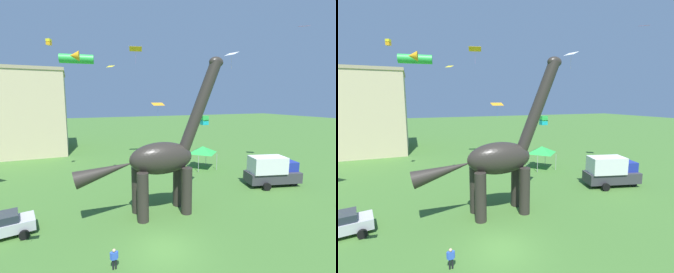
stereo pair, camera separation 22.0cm
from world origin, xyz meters
TOP-DOWN VIEW (x-y plane):
  - ground_plane at (0.00, 0.00)m, footprint 240.00×240.00m
  - dinosaur_sculpture at (1.46, 4.69)m, footprint 11.99×2.54m
  - parked_box_truck at (14.64, 6.31)m, footprint 5.94×3.38m
  - person_vendor_side at (-3.19, -0.63)m, footprint 0.45×0.20m
  - festival_canopy_tent at (11.11, 14.83)m, footprint 3.15×3.15m
  - kite_trailing at (-6.61, 16.43)m, footprint 0.58×0.58m
  - kite_apex at (16.04, 16.03)m, footprint 1.63×1.95m
  - kite_high_right at (3.93, 21.34)m, footprint 1.97×1.63m
  - kite_drifting at (5.69, 17.21)m, footprint 1.55×1.13m
  - kite_mid_left at (-0.87, 13.12)m, footprint 0.90×0.90m
  - kite_near_low at (21.95, 9.92)m, footprint 1.53×1.47m
  - kite_high_left at (-4.23, 9.45)m, footprint 2.81×2.50m
  - kite_mid_right at (10.63, 13.74)m, footprint 0.81×0.81m
  - background_building_block at (-12.83, 35.24)m, footprint 14.70×13.08m

SIDE VIEW (x-z plane):
  - ground_plane at x=0.00m, z-range 0.00..0.00m
  - person_vendor_side at x=-3.19m, z-range 0.13..1.32m
  - parked_box_truck at x=14.64m, z-range 0.05..3.25m
  - festival_canopy_tent at x=11.11m, z-range 1.04..4.04m
  - dinosaur_sculpture at x=1.46m, z-range -1.73..10.80m
  - kite_mid_right at x=10.63m, z-range 5.97..7.09m
  - background_building_block at x=-12.83m, z-range 0.01..14.07m
  - kite_drifting at x=5.69m, z-range 7.54..9.50m
  - kite_mid_left at x=-0.87m, z-range 12.33..12.56m
  - kite_high_left at x=-4.23m, z-range 12.08..12.88m
  - kite_trailing at x=-6.61m, z-range 14.72..15.34m
  - kite_apex at x=16.04m, z-range 14.23..16.41m
  - kite_high_right at x=3.93m, z-range 14.94..17.14m
  - kite_near_low at x=21.95m, z-range 17.81..18.03m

